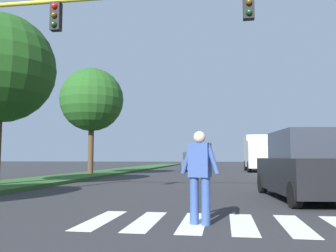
# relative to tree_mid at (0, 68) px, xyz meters

# --- Properties ---
(ground_plane) EXTENTS (140.00, 140.00, 0.00)m
(ground_plane) POSITION_rel_tree_mid_xyz_m (8.87, 15.50, -4.83)
(ground_plane) COLOR #2D2D30
(crosswalk) EXTENTS (4.95, 2.20, 0.01)m
(crosswalk) POSITION_rel_tree_mid_xyz_m (8.87, -6.24, -4.83)
(crosswalk) COLOR silver
(crosswalk) RESTS_ON ground_plane
(median_strip) EXTENTS (3.17, 64.00, 0.15)m
(median_strip) POSITION_rel_tree_mid_xyz_m (0.31, 13.50, -4.76)
(median_strip) COLOR #2D5B28
(median_strip) RESTS_ON ground_plane
(tree_mid) EXTENTS (4.47, 4.47, 6.93)m
(tree_mid) POSITION_rel_tree_mid_xyz_m (0.00, 0.00, 0.00)
(tree_mid) COLOR #4C3823
(tree_mid) RESTS_ON median_strip
(tree_far) EXTENTS (4.22, 4.22, 7.03)m
(tree_far) POSITION_rel_tree_mid_xyz_m (0.30, 9.47, 0.21)
(tree_far) COLOR #4C3823
(tree_far) RESTS_ON median_strip
(traffic_light_gantry) EXTENTS (9.59, 0.30, 6.00)m
(traffic_light_gantry) POSITION_rel_tree_mid_xyz_m (4.45, -4.04, -0.45)
(traffic_light_gantry) COLOR gold
(traffic_light_gantry) RESTS_ON median_strip
(pedestrian_performer) EXTENTS (0.74, 0.33, 1.69)m
(pedestrian_performer) POSITION_rel_tree_mid_xyz_m (8.55, -6.45, -3.90)
(pedestrian_performer) COLOR #334C8C
(pedestrian_performer) RESTS_ON ground_plane
(suv_crossing) EXTENTS (2.38, 4.76, 1.97)m
(suv_crossing) POSITION_rel_tree_mid_xyz_m (11.34, -2.20, -3.90)
(suv_crossing) COLOR black
(suv_crossing) RESTS_ON ground_plane
(sedan_midblock) EXTENTS (2.27, 4.69, 1.65)m
(sedan_midblock) POSITION_rel_tree_mid_xyz_m (6.22, 18.57, -4.07)
(sedan_midblock) COLOR #474C51
(sedan_midblock) RESTS_ON ground_plane
(truck_box_delivery) EXTENTS (2.40, 6.20, 3.10)m
(truck_box_delivery) POSITION_rel_tree_mid_xyz_m (12.07, 18.52, -3.20)
(truck_box_delivery) COLOR silver
(truck_box_delivery) RESTS_ON ground_plane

